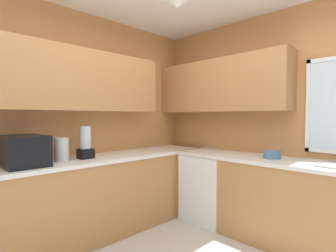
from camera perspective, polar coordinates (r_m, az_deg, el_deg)
room_shell at (r=2.85m, az=-1.18°, el=11.56°), size 3.54×3.68×2.72m
counter_run_left at (r=3.17m, az=-17.57°, el=-14.99°), size 0.65×3.29×0.92m
counter_run_back at (r=3.19m, az=24.00°, el=-14.97°), size 2.63×0.65×0.92m
dishwasher at (r=3.61m, az=9.23°, el=-13.20°), size 0.60×0.60×0.87m
microwave at (r=2.82m, az=-29.19°, el=-4.77°), size 0.48×0.36×0.29m
kettle at (r=2.92m, az=-22.38°, el=-4.85°), size 0.14×0.14×0.25m
bowl at (r=3.13m, az=21.89°, el=-5.84°), size 0.19×0.19×0.09m
blender_appliance at (r=3.05m, az=-17.68°, el=-3.79°), size 0.15×0.15×0.36m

